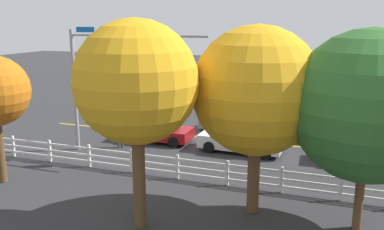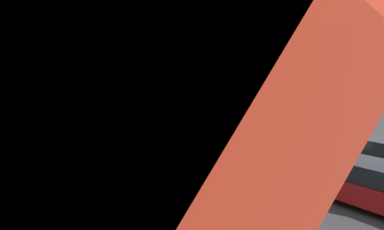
{
  "view_description": "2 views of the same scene",
  "coord_description": "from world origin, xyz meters",
  "px_view_note": "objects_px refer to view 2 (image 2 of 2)",
  "views": [
    {
      "loc": [
        -8.42,
        23.51,
        7.11
      ],
      "look_at": [
        -0.72,
        1.9,
        1.84
      ],
      "focal_mm": 38.37,
      "sensor_mm": 36.0,
      "label": 1
    },
    {
      "loc": [
        -15.79,
        11.81,
        4.15
      ],
      "look_at": [
        0.14,
        2.12,
        1.73
      ],
      "focal_mm": 31.96,
      "sensor_mm": 36.0,
      "label": 2
    }
  ],
  "objects_px": {
    "car_1": "(185,130)",
    "car_0": "(378,156)",
    "car_2": "(369,185)",
    "car_3": "(278,133)",
    "pedestrian": "(146,125)",
    "tree_0": "(22,71)",
    "tree_5": "(93,53)",
    "car_4": "(236,147)",
    "tree_3": "(137,59)"
  },
  "relations": [
    {
      "from": "car_2",
      "to": "tree_5",
      "type": "height_order",
      "value": "tree_5"
    },
    {
      "from": "car_2",
      "to": "car_3",
      "type": "xyz_separation_m",
      "value": [
        7.66,
        -3.85,
        0.05
      ]
    },
    {
      "from": "car_1",
      "to": "tree_3",
      "type": "bearing_deg",
      "value": 145.03
    },
    {
      "from": "tree_5",
      "to": "car_3",
      "type": "bearing_deg",
      "value": -72.83
    },
    {
      "from": "pedestrian",
      "to": "tree_3",
      "type": "distance_m",
      "value": 14.09
    },
    {
      "from": "car_1",
      "to": "car_0",
      "type": "bearing_deg",
      "value": -161.52
    },
    {
      "from": "tree_3",
      "to": "tree_0",
      "type": "bearing_deg",
      "value": 2.88
    },
    {
      "from": "car_0",
      "to": "car_2",
      "type": "bearing_deg",
      "value": -63.04
    },
    {
      "from": "car_4",
      "to": "pedestrian",
      "type": "relative_size",
      "value": 2.76
    },
    {
      "from": "car_2",
      "to": "car_4",
      "type": "bearing_deg",
      "value": -1.49
    },
    {
      "from": "car_0",
      "to": "tree_3",
      "type": "relative_size",
      "value": 0.57
    },
    {
      "from": "car_3",
      "to": "car_4",
      "type": "distance_m",
      "value": 4.22
    },
    {
      "from": "car_0",
      "to": "tree_0",
      "type": "height_order",
      "value": "tree_0"
    },
    {
      "from": "car_1",
      "to": "tree_5",
      "type": "height_order",
      "value": "tree_5"
    },
    {
      "from": "tree_0",
      "to": "tree_3",
      "type": "xyz_separation_m",
      "value": [
        -14.94,
        -0.75,
        0.25
      ]
    },
    {
      "from": "car_0",
      "to": "tree_0",
      "type": "xyz_separation_m",
      "value": [
        13.65,
        11.68,
        3.44
      ]
    },
    {
      "from": "car_4",
      "to": "tree_5",
      "type": "relative_size",
      "value": 0.66
    },
    {
      "from": "car_3",
      "to": "pedestrian",
      "type": "distance_m",
      "value": 7.73
    },
    {
      "from": "pedestrian",
      "to": "tree_0",
      "type": "distance_m",
      "value": 7.51
    },
    {
      "from": "car_4",
      "to": "tree_3",
      "type": "xyz_separation_m",
      "value": [
        -5.76,
        7.15,
        3.71
      ]
    },
    {
      "from": "car_3",
      "to": "car_4",
      "type": "height_order",
      "value": "car_3"
    },
    {
      "from": "car_0",
      "to": "tree_0",
      "type": "relative_size",
      "value": 0.69
    },
    {
      "from": "car_0",
      "to": "car_1",
      "type": "xyz_separation_m",
      "value": [
        9.78,
        3.44,
        -0.04
      ]
    },
    {
      "from": "car_1",
      "to": "tree_0",
      "type": "xyz_separation_m",
      "value": [
        3.87,
        8.24,
        3.48
      ]
    },
    {
      "from": "car_2",
      "to": "car_0",
      "type": "bearing_deg",
      "value": -66.02
    },
    {
      "from": "car_3",
      "to": "tree_5",
      "type": "distance_m",
      "value": 12.17
    },
    {
      "from": "car_0",
      "to": "car_2",
      "type": "distance_m",
      "value": 4.06
    },
    {
      "from": "car_1",
      "to": "tree_3",
      "type": "relative_size",
      "value": 0.63
    },
    {
      "from": "car_4",
      "to": "tree_3",
      "type": "height_order",
      "value": "tree_3"
    },
    {
      "from": "car_1",
      "to": "pedestrian",
      "type": "bearing_deg",
      "value": 52.8
    },
    {
      "from": "car_2",
      "to": "tree_0",
      "type": "distance_m",
      "value": 17.8
    },
    {
      "from": "car_3",
      "to": "car_4",
      "type": "bearing_deg",
      "value": -68.47
    },
    {
      "from": "tree_0",
      "to": "car_4",
      "type": "bearing_deg",
      "value": -139.28
    },
    {
      "from": "tree_5",
      "to": "pedestrian",
      "type": "bearing_deg",
      "value": -31.81
    },
    {
      "from": "car_3",
      "to": "tree_5",
      "type": "xyz_separation_m",
      "value": [
        -3.4,
        11.0,
        3.94
      ]
    },
    {
      "from": "tree_0",
      "to": "tree_3",
      "type": "height_order",
      "value": "tree_3"
    },
    {
      "from": "car_1",
      "to": "car_4",
      "type": "bearing_deg",
      "value": 175.52
    },
    {
      "from": "car_1",
      "to": "car_4",
      "type": "xyz_separation_m",
      "value": [
        -5.31,
        0.33,
        0.03
      ]
    },
    {
      "from": "tree_0",
      "to": "car_0",
      "type": "bearing_deg",
      "value": -139.46
    },
    {
      "from": "car_0",
      "to": "car_3",
      "type": "distance_m",
      "value": 5.83
    },
    {
      "from": "car_0",
      "to": "pedestrian",
      "type": "bearing_deg",
      "value": -154.32
    },
    {
      "from": "car_3",
      "to": "tree_0",
      "type": "bearing_deg",
      "value": -120.55
    },
    {
      "from": "car_1",
      "to": "car_3",
      "type": "distance_m",
      "value": 5.39
    },
    {
      "from": "car_0",
      "to": "car_3",
      "type": "relative_size",
      "value": 0.83
    },
    {
      "from": "car_1",
      "to": "car_3",
      "type": "height_order",
      "value": "car_3"
    },
    {
      "from": "tree_0",
      "to": "car_3",
      "type": "bearing_deg",
      "value": -123.33
    },
    {
      "from": "tree_5",
      "to": "car_1",
      "type": "bearing_deg",
      "value": -44.93
    },
    {
      "from": "car_2",
      "to": "car_3",
      "type": "distance_m",
      "value": 8.57
    },
    {
      "from": "car_2",
      "to": "tree_0",
      "type": "height_order",
      "value": "tree_0"
    },
    {
      "from": "car_1",
      "to": "tree_5",
      "type": "xyz_separation_m",
      "value": [
        -7.35,
        7.34,
        4.01
      ]
    }
  ]
}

